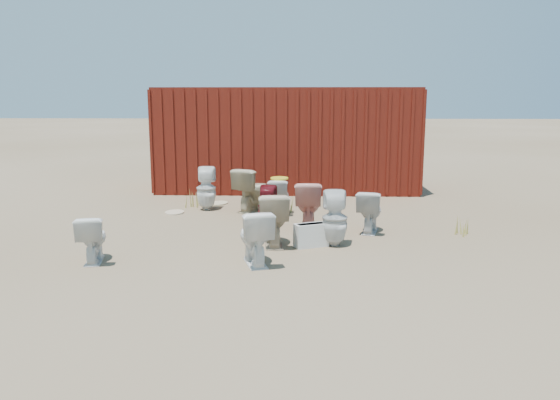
{
  "coord_description": "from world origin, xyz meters",
  "views": [
    {
      "loc": [
        0.33,
        -8.04,
        2.18
      ],
      "look_at": [
        0.0,
        0.6,
        0.55
      ],
      "focal_mm": 35.0,
      "sensor_mm": 36.0,
      "label": 1
    }
  ],
  "objects_px": {
    "toilet_front_c": "(255,237)",
    "loose_tank": "(311,235)",
    "toilet_back_beige_right": "(252,190)",
    "toilet_back_e": "(335,219)",
    "toilet_front_a": "(92,239)",
    "toilet_front_e": "(370,211)",
    "toilet_back_a": "(206,189)",
    "toilet_front_maroon": "(268,207)",
    "shipping_container": "(287,139)",
    "toilet_back_yellowlid": "(279,196)",
    "toilet_front_pink": "(308,205)",
    "toilet_back_beige_left": "(273,219)"
  },
  "relations": [
    {
      "from": "toilet_front_e",
      "to": "loose_tank",
      "type": "height_order",
      "value": "toilet_front_e"
    },
    {
      "from": "toilet_back_a",
      "to": "toilet_back_e",
      "type": "bearing_deg",
      "value": 128.58
    },
    {
      "from": "shipping_container",
      "to": "toilet_front_pink",
      "type": "xyz_separation_m",
      "value": [
        0.46,
        -4.2,
        -0.8
      ]
    },
    {
      "from": "toilet_front_e",
      "to": "toilet_back_a",
      "type": "height_order",
      "value": "toilet_back_a"
    },
    {
      "from": "toilet_front_e",
      "to": "toilet_back_a",
      "type": "relative_size",
      "value": 0.82
    },
    {
      "from": "toilet_back_e",
      "to": "toilet_front_a",
      "type": "bearing_deg",
      "value": 15.86
    },
    {
      "from": "toilet_back_beige_right",
      "to": "toilet_front_e",
      "type": "bearing_deg",
      "value": 169.01
    },
    {
      "from": "toilet_back_a",
      "to": "loose_tank",
      "type": "relative_size",
      "value": 1.69
    },
    {
      "from": "toilet_front_pink",
      "to": "toilet_back_e",
      "type": "distance_m",
      "value": 1.2
    },
    {
      "from": "toilet_front_c",
      "to": "toilet_front_maroon",
      "type": "xyz_separation_m",
      "value": [
        0.04,
        2.1,
        -0.01
      ]
    },
    {
      "from": "toilet_front_a",
      "to": "toilet_front_e",
      "type": "xyz_separation_m",
      "value": [
        3.92,
        1.8,
        0.03
      ]
    },
    {
      "from": "toilet_back_a",
      "to": "toilet_front_maroon",
      "type": "bearing_deg",
      "value": 128.42
    },
    {
      "from": "toilet_front_maroon",
      "to": "loose_tank",
      "type": "height_order",
      "value": "toilet_front_maroon"
    },
    {
      "from": "toilet_back_a",
      "to": "toilet_front_pink",
      "type": "bearing_deg",
      "value": 140.15
    },
    {
      "from": "toilet_front_a",
      "to": "toilet_front_maroon",
      "type": "relative_size",
      "value": 0.9
    },
    {
      "from": "toilet_front_e",
      "to": "toilet_back_beige_right",
      "type": "xyz_separation_m",
      "value": [
        -2.07,
        1.63,
        0.07
      ]
    },
    {
      "from": "toilet_front_maroon",
      "to": "toilet_front_e",
      "type": "xyz_separation_m",
      "value": [
        1.69,
        -0.28,
        -0.01
      ]
    },
    {
      "from": "toilet_back_beige_right",
      "to": "toilet_back_e",
      "type": "xyz_separation_m",
      "value": [
        1.44,
        -2.5,
        -0.01
      ]
    },
    {
      "from": "toilet_front_maroon",
      "to": "toilet_back_beige_left",
      "type": "height_order",
      "value": "toilet_back_beige_left"
    },
    {
      "from": "toilet_front_a",
      "to": "loose_tank",
      "type": "relative_size",
      "value": 1.28
    },
    {
      "from": "toilet_back_beige_left",
      "to": "toilet_back_e",
      "type": "relative_size",
      "value": 0.97
    },
    {
      "from": "toilet_front_maroon",
      "to": "toilet_front_e",
      "type": "relative_size",
      "value": 1.02
    },
    {
      "from": "shipping_container",
      "to": "toilet_front_e",
      "type": "relative_size",
      "value": 8.63
    },
    {
      "from": "toilet_front_maroon",
      "to": "toilet_back_yellowlid",
      "type": "bearing_deg",
      "value": -94.54
    },
    {
      "from": "toilet_front_e",
      "to": "toilet_back_e",
      "type": "height_order",
      "value": "toilet_back_e"
    },
    {
      "from": "toilet_front_a",
      "to": "toilet_back_beige_right",
      "type": "relative_size",
      "value": 0.76
    },
    {
      "from": "toilet_front_e",
      "to": "toilet_back_yellowlid",
      "type": "distance_m",
      "value": 2.07
    },
    {
      "from": "toilet_front_e",
      "to": "toilet_back_a",
      "type": "bearing_deg",
      "value": -15.76
    },
    {
      "from": "shipping_container",
      "to": "toilet_back_yellowlid",
      "type": "bearing_deg",
      "value": -91.28
    },
    {
      "from": "toilet_front_a",
      "to": "toilet_back_e",
      "type": "distance_m",
      "value": 3.42
    },
    {
      "from": "shipping_container",
      "to": "toilet_back_beige_right",
      "type": "height_order",
      "value": "shipping_container"
    },
    {
      "from": "toilet_back_beige_right",
      "to": "toilet_front_a",
      "type": "bearing_deg",
      "value": 88.83
    },
    {
      "from": "toilet_front_a",
      "to": "toilet_front_e",
      "type": "bearing_deg",
      "value": -166.55
    },
    {
      "from": "toilet_back_beige_left",
      "to": "toilet_back_beige_right",
      "type": "bearing_deg",
      "value": -84.08
    },
    {
      "from": "toilet_front_e",
      "to": "toilet_back_yellowlid",
      "type": "bearing_deg",
      "value": -28.36
    },
    {
      "from": "toilet_front_a",
      "to": "loose_tank",
      "type": "xyz_separation_m",
      "value": [
        2.94,
        0.86,
        -0.15
      ]
    },
    {
      "from": "toilet_back_e",
      "to": "shipping_container",
      "type": "bearing_deg",
      "value": -80.86
    },
    {
      "from": "shipping_container",
      "to": "loose_tank",
      "type": "relative_size",
      "value": 12.0
    },
    {
      "from": "toilet_front_maroon",
      "to": "toilet_back_beige_right",
      "type": "distance_m",
      "value": 1.4
    },
    {
      "from": "toilet_back_a",
      "to": "toilet_front_a",
      "type": "bearing_deg",
      "value": 71.0
    },
    {
      "from": "toilet_front_c",
      "to": "toilet_back_e",
      "type": "relative_size",
      "value": 0.89
    },
    {
      "from": "toilet_front_pink",
      "to": "toilet_front_c",
      "type": "xyz_separation_m",
      "value": [
        -0.73,
        -2.08,
        -0.03
      ]
    },
    {
      "from": "toilet_back_yellowlid",
      "to": "loose_tank",
      "type": "bearing_deg",
      "value": 108.93
    },
    {
      "from": "toilet_back_beige_right",
      "to": "toilet_back_yellowlid",
      "type": "relative_size",
      "value": 1.27
    },
    {
      "from": "toilet_front_a",
      "to": "toilet_front_maroon",
      "type": "xyz_separation_m",
      "value": [
        2.22,
        2.08,
        0.04
      ]
    },
    {
      "from": "toilet_front_c",
      "to": "loose_tank",
      "type": "bearing_deg",
      "value": -147.35
    },
    {
      "from": "toilet_back_beige_right",
      "to": "toilet_back_e",
      "type": "distance_m",
      "value": 2.89
    },
    {
      "from": "toilet_back_a",
      "to": "toilet_back_yellowlid",
      "type": "relative_size",
      "value": 1.27
    },
    {
      "from": "toilet_front_pink",
      "to": "toilet_back_yellowlid",
      "type": "distance_m",
      "value": 1.25
    },
    {
      "from": "toilet_back_e",
      "to": "loose_tank",
      "type": "bearing_deg",
      "value": 9.92
    }
  ]
}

